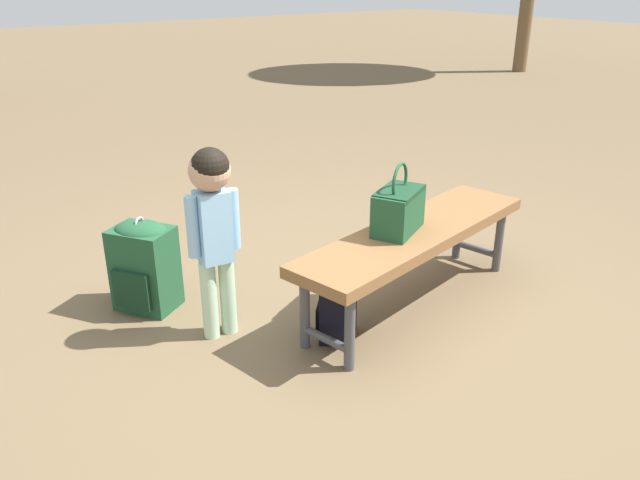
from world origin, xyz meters
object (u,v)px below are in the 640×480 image
(park_bench, at_px, (415,238))
(backpack_large, at_px, (144,263))
(backpack_small, at_px, (337,305))
(child_standing, at_px, (213,214))
(handbag, at_px, (398,208))

(park_bench, relative_size, backpack_large, 3.15)
(backpack_large, bearing_deg, backpack_small, 126.92)
(child_standing, distance_m, backpack_large, 0.65)
(backpack_large, bearing_deg, park_bench, 144.51)
(park_bench, height_order, child_standing, child_standing)
(park_bench, bearing_deg, backpack_small, 1.84)
(park_bench, bearing_deg, child_standing, -19.37)
(park_bench, height_order, backpack_large, backpack_large)
(backpack_small, bearing_deg, child_standing, -38.53)
(park_bench, height_order, handbag, handbag)
(backpack_large, relative_size, backpack_small, 1.47)
(handbag, xyz_separation_m, backpack_large, (1.07, -0.80, -0.32))
(park_bench, bearing_deg, handbag, -16.79)
(handbag, xyz_separation_m, backpack_small, (0.43, 0.05, -0.40))
(child_standing, bearing_deg, backpack_large, -69.49)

